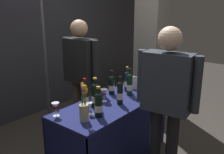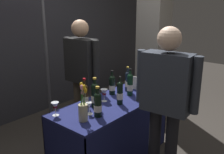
{
  "view_description": "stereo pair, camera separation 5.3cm",
  "coord_description": "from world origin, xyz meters",
  "px_view_note": "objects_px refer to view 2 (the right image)",
  "views": [
    {
      "loc": [
        -2.04,
        -1.65,
        1.79
      ],
      "look_at": [
        0.0,
        0.0,
        1.02
      ],
      "focal_mm": 39.78,
      "sensor_mm": 36.0,
      "label": 1
    },
    {
      "loc": [
        -2.01,
        -1.69,
        1.79
      ],
      "look_at": [
        0.0,
        0.0,
        1.02
      ],
      "focal_mm": 39.78,
      "sensor_mm": 36.0,
      "label": 2
    }
  ],
  "objects_px": {
    "concrete_pillar": "(154,24)",
    "taster_foreground_right": "(166,95)",
    "display_bottle_0": "(120,93)",
    "wine_glass_near_taster": "(104,93)",
    "featured_wine_bottle": "(98,104)",
    "vendor_presenter": "(81,69)",
    "wine_glass_near_vendor": "(89,106)",
    "flower_vase": "(83,108)",
    "wine_glass_mid": "(55,106)",
    "tasting_table": "(112,121)",
    "booth_signpost": "(46,44)"
  },
  "relations": [
    {
      "from": "wine_glass_mid",
      "to": "booth_signpost",
      "type": "xyz_separation_m",
      "value": [
        0.6,
        0.94,
        0.45
      ]
    },
    {
      "from": "concrete_pillar",
      "to": "taster_foreground_right",
      "type": "relative_size",
      "value": 1.83
    },
    {
      "from": "display_bottle_0",
      "to": "vendor_presenter",
      "type": "height_order",
      "value": "vendor_presenter"
    },
    {
      "from": "concrete_pillar",
      "to": "display_bottle_0",
      "type": "bearing_deg",
      "value": -160.13
    },
    {
      "from": "display_bottle_0",
      "to": "wine_glass_near_vendor",
      "type": "bearing_deg",
      "value": 169.81
    },
    {
      "from": "display_bottle_0",
      "to": "taster_foreground_right",
      "type": "bearing_deg",
      "value": -90.85
    },
    {
      "from": "featured_wine_bottle",
      "to": "booth_signpost",
      "type": "height_order",
      "value": "booth_signpost"
    },
    {
      "from": "featured_wine_bottle",
      "to": "display_bottle_0",
      "type": "height_order",
      "value": "display_bottle_0"
    },
    {
      "from": "featured_wine_bottle",
      "to": "vendor_presenter",
      "type": "bearing_deg",
      "value": 56.19
    },
    {
      "from": "tasting_table",
      "to": "flower_vase",
      "type": "height_order",
      "value": "flower_vase"
    },
    {
      "from": "tasting_table",
      "to": "booth_signpost",
      "type": "distance_m",
      "value": 1.39
    },
    {
      "from": "display_bottle_0",
      "to": "wine_glass_near_taster",
      "type": "bearing_deg",
      "value": 104.9
    },
    {
      "from": "vendor_presenter",
      "to": "concrete_pillar",
      "type": "bearing_deg",
      "value": 83.61
    },
    {
      "from": "wine_glass_near_vendor",
      "to": "wine_glass_near_taster",
      "type": "xyz_separation_m",
      "value": [
        0.36,
        0.11,
        0.01
      ]
    },
    {
      "from": "concrete_pillar",
      "to": "booth_signpost",
      "type": "xyz_separation_m",
      "value": [
        -1.77,
        0.63,
        -0.2
      ]
    },
    {
      "from": "featured_wine_bottle",
      "to": "taster_foreground_right",
      "type": "height_order",
      "value": "taster_foreground_right"
    },
    {
      "from": "display_bottle_0",
      "to": "flower_vase",
      "type": "bearing_deg",
      "value": 178.96
    },
    {
      "from": "wine_glass_near_vendor",
      "to": "vendor_presenter",
      "type": "relative_size",
      "value": 0.08
    },
    {
      "from": "wine_glass_near_taster",
      "to": "flower_vase",
      "type": "relative_size",
      "value": 0.38
    },
    {
      "from": "tasting_table",
      "to": "booth_signpost",
      "type": "relative_size",
      "value": 0.71
    },
    {
      "from": "wine_glass_mid",
      "to": "flower_vase",
      "type": "distance_m",
      "value": 0.31
    },
    {
      "from": "concrete_pillar",
      "to": "taster_foreground_right",
      "type": "bearing_deg",
      "value": -145.63
    },
    {
      "from": "vendor_presenter",
      "to": "taster_foreground_right",
      "type": "bearing_deg",
      "value": -7.8
    },
    {
      "from": "display_bottle_0",
      "to": "vendor_presenter",
      "type": "relative_size",
      "value": 0.2
    },
    {
      "from": "flower_vase",
      "to": "wine_glass_near_vendor",
      "type": "bearing_deg",
      "value": 23.94
    },
    {
      "from": "tasting_table",
      "to": "vendor_presenter",
      "type": "height_order",
      "value": "vendor_presenter"
    },
    {
      "from": "concrete_pillar",
      "to": "taster_foreground_right",
      "type": "distance_m",
      "value": 2.15
    },
    {
      "from": "wine_glass_near_taster",
      "to": "vendor_presenter",
      "type": "height_order",
      "value": "vendor_presenter"
    },
    {
      "from": "wine_glass_mid",
      "to": "vendor_presenter",
      "type": "bearing_deg",
      "value": 29.82
    },
    {
      "from": "featured_wine_bottle",
      "to": "concrete_pillar",
      "type": "bearing_deg",
      "value": 17.17
    },
    {
      "from": "featured_wine_bottle",
      "to": "wine_glass_near_vendor",
      "type": "distance_m",
      "value": 0.11
    },
    {
      "from": "display_bottle_0",
      "to": "wine_glass_near_taster",
      "type": "relative_size",
      "value": 2.19
    },
    {
      "from": "wine_glass_near_taster",
      "to": "taster_foreground_right",
      "type": "height_order",
      "value": "taster_foreground_right"
    },
    {
      "from": "wine_glass_mid",
      "to": "booth_signpost",
      "type": "relative_size",
      "value": 0.07
    },
    {
      "from": "wine_glass_near_taster",
      "to": "vendor_presenter",
      "type": "distance_m",
      "value": 0.62
    },
    {
      "from": "wine_glass_mid",
      "to": "concrete_pillar",
      "type": "bearing_deg",
      "value": 7.56
    },
    {
      "from": "vendor_presenter",
      "to": "taster_foreground_right",
      "type": "distance_m",
      "value": 1.33
    },
    {
      "from": "concrete_pillar",
      "to": "featured_wine_bottle",
      "type": "relative_size",
      "value": 9.41
    },
    {
      "from": "wine_glass_near_vendor",
      "to": "flower_vase",
      "type": "xyz_separation_m",
      "value": [
        -0.14,
        -0.06,
        0.04
      ]
    },
    {
      "from": "featured_wine_bottle",
      "to": "booth_signpost",
      "type": "relative_size",
      "value": 0.15
    },
    {
      "from": "featured_wine_bottle",
      "to": "flower_vase",
      "type": "height_order",
      "value": "flower_vase"
    },
    {
      "from": "concrete_pillar",
      "to": "wine_glass_near_vendor",
      "type": "bearing_deg",
      "value": -165.55
    },
    {
      "from": "featured_wine_bottle",
      "to": "wine_glass_near_taster",
      "type": "bearing_deg",
      "value": 32.73
    },
    {
      "from": "wine_glass_near_vendor",
      "to": "vendor_presenter",
      "type": "bearing_deg",
      "value": 51.43
    },
    {
      "from": "display_bottle_0",
      "to": "wine_glass_near_taster",
      "type": "distance_m",
      "value": 0.2
    },
    {
      "from": "concrete_pillar",
      "to": "display_bottle_0",
      "type": "relative_size",
      "value": 9.18
    },
    {
      "from": "featured_wine_bottle",
      "to": "flower_vase",
      "type": "xyz_separation_m",
      "value": [
        -0.16,
        0.04,
        0.0
      ]
    },
    {
      "from": "display_bottle_0",
      "to": "taster_foreground_right",
      "type": "distance_m",
      "value": 0.57
    },
    {
      "from": "vendor_presenter",
      "to": "wine_glass_near_vendor",
      "type": "bearing_deg",
      "value": -40.04
    },
    {
      "from": "concrete_pillar",
      "to": "tasting_table",
      "type": "bearing_deg",
      "value": -163.27
    }
  ]
}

